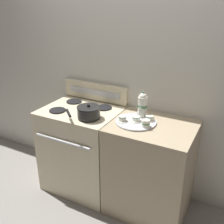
% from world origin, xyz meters
% --- Properties ---
extents(ground_plane, '(6.00, 6.00, 0.00)m').
position_xyz_m(ground_plane, '(0.00, 0.00, 0.00)').
color(ground_plane, gray).
extents(wall_back, '(6.00, 0.05, 2.20)m').
position_xyz_m(wall_back, '(0.00, 0.33, 1.10)').
color(wall_back, beige).
rests_on(wall_back, ground).
extents(stove, '(0.74, 0.63, 0.90)m').
position_xyz_m(stove, '(-0.36, -0.00, 0.44)').
color(stove, beige).
rests_on(stove, ground).
extents(control_panel, '(0.73, 0.05, 0.18)m').
position_xyz_m(control_panel, '(-0.36, 0.28, 0.98)').
color(control_panel, beige).
rests_on(control_panel, stove).
extents(side_counter, '(0.71, 0.60, 0.88)m').
position_xyz_m(side_counter, '(0.38, 0.00, 0.44)').
color(side_counter, tan).
rests_on(side_counter, ground).
extents(saucepan, '(0.29, 0.30, 0.13)m').
position_xyz_m(saucepan, '(-0.19, -0.14, 0.95)').
color(saucepan, black).
rests_on(saucepan, stove).
extents(serving_tray, '(0.36, 0.36, 0.01)m').
position_xyz_m(serving_tray, '(0.22, -0.02, 0.89)').
color(serving_tray, '#B2B2B7').
rests_on(serving_tray, side_counter).
extents(teapot, '(0.09, 0.14, 0.24)m').
position_xyz_m(teapot, '(0.23, 0.10, 1.01)').
color(teapot, white).
rests_on(teapot, serving_tray).
extents(teacup_left, '(0.10, 0.10, 0.05)m').
position_xyz_m(teacup_left, '(0.23, -0.02, 0.92)').
color(teacup_left, white).
rests_on(teacup_left, serving_tray).
extents(teacup_right, '(0.10, 0.10, 0.05)m').
position_xyz_m(teacup_right, '(0.32, 0.05, 0.92)').
color(teacup_right, white).
rests_on(teacup_right, serving_tray).
extents(teacup_front, '(0.10, 0.10, 0.05)m').
position_xyz_m(teacup_front, '(0.12, -0.07, 0.92)').
color(teacup_front, white).
rests_on(teacup_front, serving_tray).
extents(creamer_jug, '(0.07, 0.07, 0.06)m').
position_xyz_m(creamer_jug, '(0.34, -0.08, 0.93)').
color(creamer_jug, white).
rests_on(creamer_jug, serving_tray).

